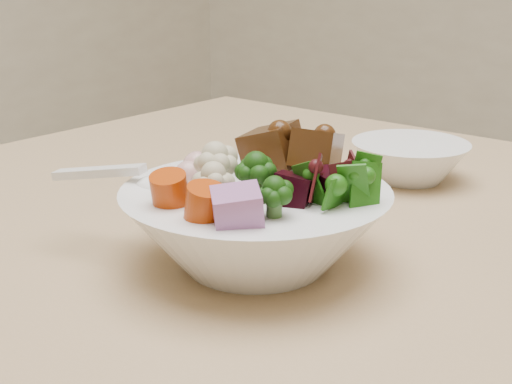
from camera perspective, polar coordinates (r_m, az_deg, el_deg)
food_bowl at (r=0.58m, az=0.19°, el=-2.36°), size 0.22×0.22×0.12m
soup_spoon at (r=0.60m, az=-8.96°, el=0.77°), size 0.13×0.05×0.02m
side_bowl at (r=0.83m, az=12.19°, el=2.42°), size 0.13×0.13×0.04m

